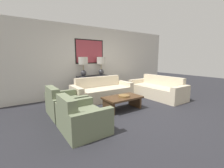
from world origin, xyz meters
TOP-DOWN VIEW (x-y plane):
  - ground_plane at (0.00, 0.00)m, footprint 20.00×20.00m
  - back_wall at (0.00, 2.52)m, footprint 8.24×0.12m
  - console_table at (0.00, 2.24)m, footprint 1.21×0.39m
  - table_lamp_left at (-0.38, 2.24)m, footprint 0.34×0.34m
  - table_lamp_right at (0.38, 2.24)m, footprint 0.34×0.34m
  - couch_by_back_wall at (0.00, 1.54)m, footprint 2.13×0.88m
  - couch_by_side at (1.86, 0.65)m, footprint 0.88×2.13m
  - coffee_table at (-0.06, 0.31)m, footprint 1.08×0.63m
  - decorative_bowl at (-0.04, 0.27)m, footprint 0.32×0.32m
  - armchair_near_back_wall at (-1.55, 0.85)m, footprint 0.84×1.00m
  - armchair_near_camera at (-1.55, -0.24)m, footprint 0.84×1.00m

SIDE VIEW (x-z plane):
  - ground_plane at x=0.00m, z-range 0.00..0.00m
  - armchair_near_back_wall at x=-1.55m, z-range -0.12..0.64m
  - armchair_near_camera at x=-1.55m, z-range -0.12..0.64m
  - couch_by_back_wall at x=0.00m, z-range -0.12..0.66m
  - couch_by_side at x=1.86m, z-range -0.12..0.66m
  - coffee_table at x=-0.06m, z-range 0.09..0.46m
  - console_table at x=0.00m, z-range 0.00..0.78m
  - decorative_bowl at x=-0.04m, z-range 0.37..0.42m
  - table_lamp_left at x=-0.38m, z-range 0.89..1.61m
  - table_lamp_right at x=0.38m, z-range 0.89..1.61m
  - back_wall at x=0.00m, z-range 0.01..2.66m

